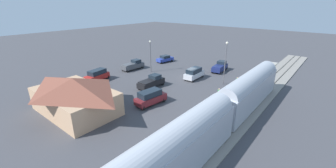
{
  "coord_description": "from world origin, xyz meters",
  "views": [
    {
      "loc": [
        -22.8,
        34.7,
        14.32
      ],
      "look_at": [
        -0.72,
        7.51,
        1.0
      ],
      "focal_mm": 22.8,
      "sensor_mm": 36.0,
      "label": 1
    }
  ],
  "objects_px": {
    "sedan_blue": "(165,59)",
    "suv_red": "(97,75)",
    "suv_silver": "(194,73)",
    "light_pole_near_platform": "(226,58)",
    "suv_maroon": "(150,97)",
    "passenger_train": "(177,148)",
    "light_pole_lot_center": "(150,52)",
    "pedestrian_waiting_far": "(219,93)",
    "pickup_navy": "(220,67)",
    "pickup_black": "(152,82)",
    "station_building": "(75,95)",
    "pedestrian_on_platform": "(237,81)",
    "pickup_charcoal": "(133,65)"
  },
  "relations": [
    {
      "from": "suv_maroon",
      "to": "suv_red",
      "type": "height_order",
      "value": "same"
    },
    {
      "from": "pickup_charcoal",
      "to": "suv_red",
      "type": "bearing_deg",
      "value": 91.69
    },
    {
      "from": "suv_silver",
      "to": "light_pole_near_platform",
      "type": "relative_size",
      "value": 0.62
    },
    {
      "from": "light_pole_near_platform",
      "to": "light_pole_lot_center",
      "type": "height_order",
      "value": "light_pole_near_platform"
    },
    {
      "from": "pickup_black",
      "to": "sedan_blue",
      "type": "bearing_deg",
      "value": -58.01
    },
    {
      "from": "light_pole_lot_center",
      "to": "pickup_navy",
      "type": "bearing_deg",
      "value": -138.87
    },
    {
      "from": "sedan_blue",
      "to": "suv_red",
      "type": "distance_m",
      "value": 19.33
    },
    {
      "from": "sedan_blue",
      "to": "pickup_charcoal",
      "type": "xyz_separation_m",
      "value": [
        1.5,
        9.63,
        0.15
      ]
    },
    {
      "from": "pickup_navy",
      "to": "suv_silver",
      "type": "distance_m",
      "value": 8.23
    },
    {
      "from": "light_pole_near_platform",
      "to": "light_pole_lot_center",
      "type": "relative_size",
      "value": 1.15
    },
    {
      "from": "passenger_train",
      "to": "light_pole_lot_center",
      "type": "xyz_separation_m",
      "value": [
        22.69,
        -20.75,
        1.57
      ]
    },
    {
      "from": "passenger_train",
      "to": "pedestrian_on_platform",
      "type": "relative_size",
      "value": 30.14
    },
    {
      "from": "station_building",
      "to": "pickup_navy",
      "type": "distance_m",
      "value": 31.04
    },
    {
      "from": "sedan_blue",
      "to": "suv_red",
      "type": "relative_size",
      "value": 0.93
    },
    {
      "from": "pedestrian_on_platform",
      "to": "pickup_charcoal",
      "type": "distance_m",
      "value": 23.35
    },
    {
      "from": "pickup_navy",
      "to": "pedestrian_waiting_far",
      "type": "bearing_deg",
      "value": 115.48
    },
    {
      "from": "suv_silver",
      "to": "light_pole_near_platform",
      "type": "bearing_deg",
      "value": -172.1
    },
    {
      "from": "station_building",
      "to": "sedan_blue",
      "type": "distance_m",
      "value": 29.56
    },
    {
      "from": "passenger_train",
      "to": "pickup_navy",
      "type": "bearing_deg",
      "value": -70.29
    },
    {
      "from": "passenger_train",
      "to": "pedestrian_waiting_far",
      "type": "height_order",
      "value": "passenger_train"
    },
    {
      "from": "pedestrian_waiting_far",
      "to": "sedan_blue",
      "type": "xyz_separation_m",
      "value": [
        21.39,
        -12.58,
        -0.4
      ]
    },
    {
      "from": "suv_red",
      "to": "pickup_charcoal",
      "type": "xyz_separation_m",
      "value": [
        0.29,
        -9.66,
        -0.12
      ]
    },
    {
      "from": "pickup_navy",
      "to": "suv_maroon",
      "type": "bearing_deg",
      "value": 88.67
    },
    {
      "from": "pedestrian_on_platform",
      "to": "light_pole_lot_center",
      "type": "bearing_deg",
      "value": 8.64
    },
    {
      "from": "passenger_train",
      "to": "station_building",
      "type": "relative_size",
      "value": 4.06
    },
    {
      "from": "pedestrian_waiting_far",
      "to": "suv_silver",
      "type": "height_order",
      "value": "suv_silver"
    },
    {
      "from": "suv_red",
      "to": "pickup_navy",
      "type": "bearing_deg",
      "value": -126.95
    },
    {
      "from": "passenger_train",
      "to": "pedestrian_waiting_far",
      "type": "distance_m",
      "value": 17.21
    },
    {
      "from": "suv_silver",
      "to": "sedan_blue",
      "type": "height_order",
      "value": "suv_silver"
    },
    {
      "from": "pedestrian_waiting_far",
      "to": "pickup_black",
      "type": "distance_m",
      "value": 12.23
    },
    {
      "from": "pickup_charcoal",
      "to": "pedestrian_waiting_far",
      "type": "bearing_deg",
      "value": 172.65
    },
    {
      "from": "station_building",
      "to": "pedestrian_waiting_far",
      "type": "distance_m",
      "value": 21.07
    },
    {
      "from": "pedestrian_on_platform",
      "to": "suv_maroon",
      "type": "bearing_deg",
      "value": 63.09
    },
    {
      "from": "suv_silver",
      "to": "sedan_blue",
      "type": "relative_size",
      "value": 1.04
    },
    {
      "from": "pickup_navy",
      "to": "light_pole_near_platform",
      "type": "distance_m",
      "value": 9.29
    },
    {
      "from": "suv_maroon",
      "to": "pickup_black",
      "type": "relative_size",
      "value": 0.94
    },
    {
      "from": "suv_silver",
      "to": "light_pole_lot_center",
      "type": "bearing_deg",
      "value": 11.94
    },
    {
      "from": "pickup_navy",
      "to": "light_pole_lot_center",
      "type": "height_order",
      "value": "light_pole_lot_center"
    },
    {
      "from": "passenger_train",
      "to": "pickup_charcoal",
      "type": "bearing_deg",
      "value": -35.77
    },
    {
      "from": "suv_maroon",
      "to": "passenger_train",
      "type": "bearing_deg",
      "value": 142.41
    },
    {
      "from": "pickup_black",
      "to": "station_building",
      "type": "bearing_deg",
      "value": 82.51
    },
    {
      "from": "light_pole_near_platform",
      "to": "passenger_train",
      "type": "bearing_deg",
      "value": 106.02
    },
    {
      "from": "pickup_charcoal",
      "to": "light_pole_near_platform",
      "type": "relative_size",
      "value": 0.69
    },
    {
      "from": "pickup_navy",
      "to": "sedan_blue",
      "type": "relative_size",
      "value": 1.17
    },
    {
      "from": "suv_maroon",
      "to": "sedan_blue",
      "type": "bearing_deg",
      "value": -55.24
    },
    {
      "from": "pedestrian_waiting_far",
      "to": "pickup_navy",
      "type": "distance_m",
      "value": 15.83
    },
    {
      "from": "passenger_train",
      "to": "suv_maroon",
      "type": "relative_size",
      "value": 10.1
    },
    {
      "from": "suv_silver",
      "to": "pickup_black",
      "type": "distance_m",
      "value": 9.4
    },
    {
      "from": "pickup_navy",
      "to": "sedan_blue",
      "type": "distance_m",
      "value": 14.68
    },
    {
      "from": "suv_silver",
      "to": "light_pole_near_platform",
      "type": "xyz_separation_m",
      "value": [
        -5.97,
        -0.83,
        3.86
      ]
    }
  ]
}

